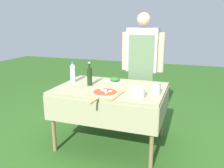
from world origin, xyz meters
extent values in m
plane|color=#2D5B1E|center=(0.00, 0.00, 0.00)|extent=(12.00, 12.00, 0.00)
cube|color=gray|center=(0.00, 0.00, 0.71)|extent=(1.25, 0.90, 0.04)
cube|color=gray|center=(0.00, -0.45, 0.56)|extent=(1.25, 0.01, 0.28)
cube|color=gray|center=(0.00, 0.45, 0.56)|extent=(1.25, 0.01, 0.28)
cube|color=gray|center=(-0.63, 0.00, 0.56)|extent=(0.01, 0.90, 0.28)
cube|color=gray|center=(0.63, 0.00, 0.56)|extent=(0.01, 0.90, 0.28)
cylinder|color=olive|center=(-0.57, -0.39, 0.35)|extent=(0.04, 0.04, 0.70)
cylinder|color=olive|center=(0.57, -0.39, 0.35)|extent=(0.04, 0.04, 0.70)
cylinder|color=olive|center=(-0.57, 0.39, 0.35)|extent=(0.04, 0.04, 0.70)
cylinder|color=olive|center=(0.57, 0.39, 0.35)|extent=(0.04, 0.04, 0.70)
cylinder|color=#70604C|center=(0.30, 0.72, 0.40)|extent=(0.12, 0.12, 0.80)
cylinder|color=#70604C|center=(0.14, 0.73, 0.40)|extent=(0.12, 0.12, 0.80)
cube|color=#99999E|center=(0.22, 0.72, 1.10)|extent=(0.44, 0.19, 0.60)
cube|color=#56704C|center=(0.22, 0.62, 0.87)|extent=(0.35, 0.01, 0.87)
cylinder|color=tan|center=(0.47, 0.72, 1.07)|extent=(0.09, 0.09, 0.53)
cylinder|color=tan|center=(-0.04, 0.73, 1.07)|extent=(0.09, 0.09, 0.53)
sphere|color=tan|center=(0.22, 0.72, 1.51)|extent=(0.18, 0.18, 0.18)
cube|color=tan|center=(0.03, -0.28, 0.74)|extent=(0.35, 0.35, 0.01)
cylinder|color=tan|center=(0.01, -0.54, 0.74)|extent=(0.04, 0.19, 0.02)
cylinder|color=beige|center=(0.03, -0.28, 0.75)|extent=(0.29, 0.29, 0.01)
cylinder|color=#D14223|center=(0.03, -0.28, 0.76)|extent=(0.26, 0.26, 0.00)
ellipsoid|color=white|center=(0.06, -0.33, 0.77)|extent=(0.05, 0.05, 0.01)
ellipsoid|color=white|center=(0.00, -0.27, 0.77)|extent=(0.04, 0.04, 0.01)
ellipsoid|color=white|center=(0.01, -0.28, 0.77)|extent=(0.06, 0.06, 0.02)
ellipsoid|color=white|center=(0.03, -0.26, 0.77)|extent=(0.05, 0.06, 0.02)
ellipsoid|color=white|center=(0.08, -0.28, 0.77)|extent=(0.04, 0.03, 0.01)
ellipsoid|color=white|center=(-0.03, -0.22, 0.77)|extent=(0.04, 0.05, 0.02)
ellipsoid|color=white|center=(0.08, -0.27, 0.77)|extent=(0.05, 0.04, 0.01)
ellipsoid|color=white|center=(0.03, -0.28, 0.77)|extent=(0.04, 0.04, 0.01)
ellipsoid|color=white|center=(-0.01, -0.24, 0.77)|extent=(0.04, 0.04, 0.01)
ellipsoid|color=#286B23|center=(0.09, -0.37, 0.76)|extent=(0.03, 0.03, 0.00)
ellipsoid|color=#286B23|center=(0.02, -0.32, 0.76)|extent=(0.03, 0.02, 0.00)
ellipsoid|color=#286B23|center=(0.02, -0.22, 0.76)|extent=(0.03, 0.03, 0.00)
ellipsoid|color=#286B23|center=(-0.05, -0.24, 0.76)|extent=(0.04, 0.03, 0.00)
ellipsoid|color=#286B23|center=(-0.01, -0.22, 0.76)|extent=(0.03, 0.02, 0.00)
cylinder|color=black|center=(-0.27, 0.00, 0.84)|extent=(0.06, 0.06, 0.21)
cylinder|color=black|center=(-0.27, 0.00, 0.97)|extent=(0.02, 0.02, 0.06)
cylinder|color=silver|center=(-0.27, 0.00, 1.01)|extent=(0.03, 0.03, 0.02)
cylinder|color=silver|center=(-0.54, 0.08, 0.83)|extent=(0.06, 0.06, 0.20)
cone|color=silver|center=(-0.54, 0.08, 0.96)|extent=(0.06, 0.06, 0.04)
cylinder|color=#335BB2|center=(-0.54, 0.08, 0.98)|extent=(0.03, 0.03, 0.02)
cube|color=silver|center=(-0.04, 0.28, 0.73)|extent=(0.22, 0.21, 0.01)
ellipsoid|color=#286B23|center=(-0.04, 0.28, 0.76)|extent=(0.18, 0.18, 0.05)
cylinder|color=silver|center=(0.37, -0.26, 0.78)|extent=(0.16, 0.16, 0.10)
cylinder|color=silver|center=(0.54, -0.08, 0.78)|extent=(0.09, 0.09, 0.11)
cylinder|color=#D14223|center=(0.54, -0.08, 0.77)|extent=(0.08, 0.08, 0.07)
cylinder|color=#B7B2A3|center=(0.54, -0.08, 0.84)|extent=(0.10, 0.10, 0.01)
camera|label=1|loc=(0.89, -2.54, 1.49)|focal=38.00mm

